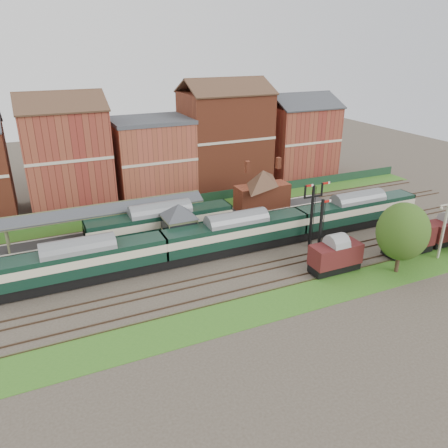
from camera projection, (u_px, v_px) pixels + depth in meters
name	position (u px, v px, depth m)	size (l,w,h in m)	color
ground	(213.00, 256.00, 52.16)	(160.00, 160.00, 0.00)	#473D33
grass_back	(171.00, 212.00, 65.58)	(90.00, 4.50, 0.06)	#2D6619
grass_front	(262.00, 307.00, 42.07)	(90.00, 5.00, 0.06)	#2D6619
fence	(167.00, 203.00, 66.98)	(90.00, 0.12, 1.50)	#193823
platform	(150.00, 230.00, 58.24)	(55.00, 3.40, 1.00)	#2D2D2D
signal_box	(179.00, 226.00, 52.51)	(5.40, 5.40, 6.00)	#6A7855
brick_hut	(239.00, 230.00, 56.33)	(3.20, 2.64, 2.94)	maroon
station_building	(262.00, 189.00, 63.38)	(8.10, 8.10, 5.90)	brown
canopy	(101.00, 208.00, 54.37)	(26.00, 3.89, 4.08)	#545A38
semaphore_bracket	(312.00, 212.00, 52.85)	(3.60, 0.25, 8.18)	black
semaphore_siding	(320.00, 232.00, 48.49)	(1.23, 0.25, 8.00)	black
yard_lamp	(444.00, 227.00, 50.10)	(2.60, 0.22, 7.00)	beige
town_backdrop	(151.00, 153.00, 70.37)	(69.00, 10.00, 16.00)	brown
dmu_train	(237.00, 233.00, 52.39)	(54.48, 2.86, 4.19)	black
platform_railcar	(161.00, 224.00, 54.98)	(18.65, 2.94, 4.29)	black
goods_van_a	(335.00, 255.00, 47.95)	(5.71, 2.47, 3.46)	black
goods_van_b	(409.00, 238.00, 52.02)	(6.10, 2.64, 3.70)	black
goods_van_c	(447.00, 230.00, 54.56)	(5.52, 2.39, 3.35)	black
tree_far	(403.00, 232.00, 46.73)	(5.55, 5.55, 8.10)	#382619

